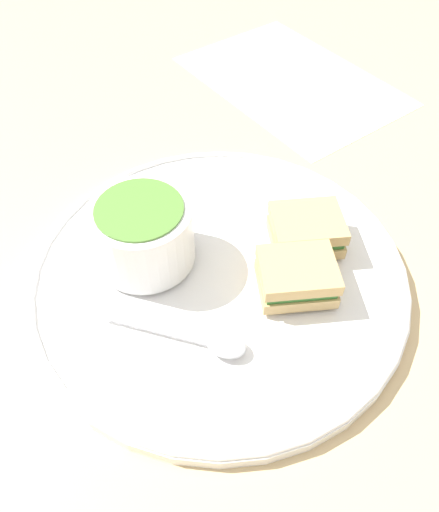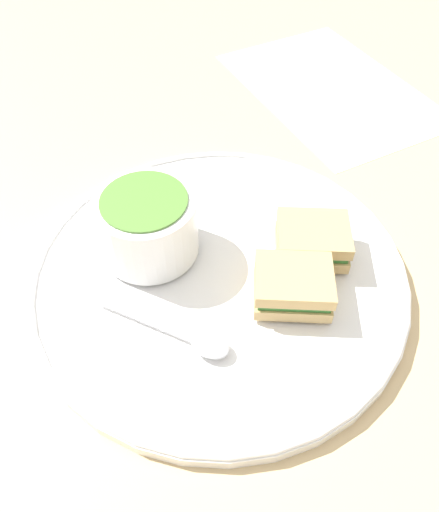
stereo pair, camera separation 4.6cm
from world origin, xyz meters
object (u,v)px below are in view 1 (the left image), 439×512
(soup_bowl, at_px, (143,233))
(spoon, at_px, (213,343))
(sandwich_half_far, at_px, (309,233))
(sandwich_half_near, at_px, (297,276))

(soup_bowl, height_order, spoon, soup_bowl)
(sandwich_half_far, bearing_deg, spoon, -151.20)
(sandwich_half_near, distance_m, sandwich_half_far, 0.06)
(soup_bowl, xyz_separation_m, spoon, (0.02, -0.12, -0.03))
(soup_bowl, distance_m, spoon, 0.12)
(soup_bowl, distance_m, sandwich_half_near, 0.15)
(sandwich_half_near, xyz_separation_m, sandwich_half_far, (0.04, 0.04, 0.00))
(soup_bowl, bearing_deg, sandwich_half_far, -16.85)
(soup_bowl, xyz_separation_m, sandwich_half_far, (0.15, -0.05, -0.02))
(spoon, bearing_deg, sandwich_half_far, 67.30)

